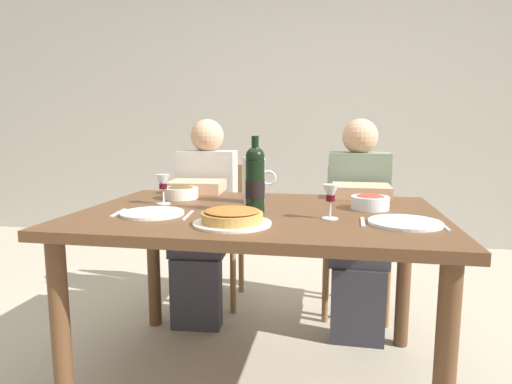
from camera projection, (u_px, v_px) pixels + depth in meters
The scene contains 20 objects.
ground_plane at pixel (259, 377), 1.94m from camera, with size 8.00×8.00×0.00m, color #B2A893.
back_wall at pixel (303, 97), 4.14m from camera, with size 8.00×0.10×2.80m, color #B2ADA3.
dining_table at pixel (259, 232), 1.84m from camera, with size 1.50×1.00×0.76m.
wine_bottle at pixel (255, 179), 1.79m from camera, with size 0.08×0.08×0.32m.
water_pitcher at pixel (254, 183), 2.03m from camera, with size 0.16×0.11×0.21m.
baked_tart at pixel (232, 217), 1.57m from camera, with size 0.29×0.29×0.06m.
salad_bowl at pixel (370, 201), 1.87m from camera, with size 0.16×0.16×0.07m.
olive_bowl at pixel (181, 192), 2.15m from camera, with size 0.17×0.17×0.07m.
wine_glass_left_diner at pixel (163, 184), 1.98m from camera, with size 0.07×0.07×0.14m.
wine_glass_right_diner at pixel (331, 195), 1.66m from camera, with size 0.06×0.06×0.13m.
dinner_plate_left_setting at pixel (153, 213), 1.75m from camera, with size 0.25×0.25×0.01m, color white.
dinner_plate_right_setting at pixel (405, 223), 1.58m from camera, with size 0.26×0.26×0.01m, color silver.
fork_left_setting at pixel (118, 213), 1.78m from camera, with size 0.16×0.01×0.01m, color silver.
knife_left_setting at pixel (188, 215), 1.73m from camera, with size 0.18×0.01×0.01m, color silver.
knife_right_setting at pixel (443, 225), 1.55m from camera, with size 0.18×0.01×0.01m, color silver.
spoon_right_setting at pixel (363, 222), 1.60m from camera, with size 0.16×0.01×0.01m, color silver.
chair_left at pixel (213, 223), 2.81m from camera, with size 0.43×0.43×0.87m.
diner_left at pixel (204, 212), 2.56m from camera, with size 0.36×0.52×1.16m.
chair_right at pixel (356, 229), 2.64m from camera, with size 0.40×0.40×0.87m.
diner_right at pixel (358, 218), 2.39m from camera, with size 0.34×0.50×1.16m.
Camera 1 is at (0.31, -1.77, 1.11)m, focal length 30.35 mm.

